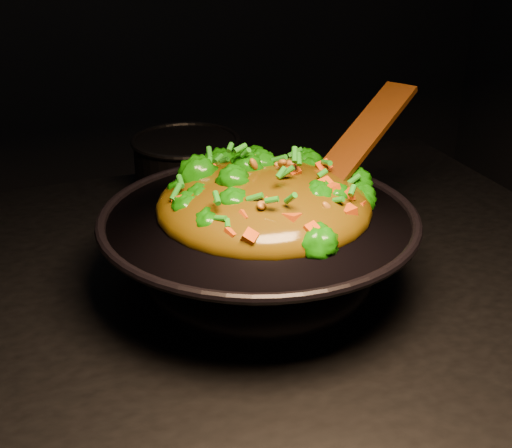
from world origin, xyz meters
name	(u,v)px	position (x,y,z in m)	size (l,w,h in m)	color
wok	(259,256)	(0.02, -0.06, 0.96)	(0.42, 0.42, 0.12)	black
stir_fry	(264,175)	(0.04, -0.04, 1.07)	(0.30, 0.30, 0.10)	#146907
spatula	(349,152)	(0.18, -0.02, 1.07)	(0.34, 0.05, 0.01)	#341007
back_pot	(187,166)	(0.03, 0.32, 0.95)	(0.19, 0.19, 0.11)	black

